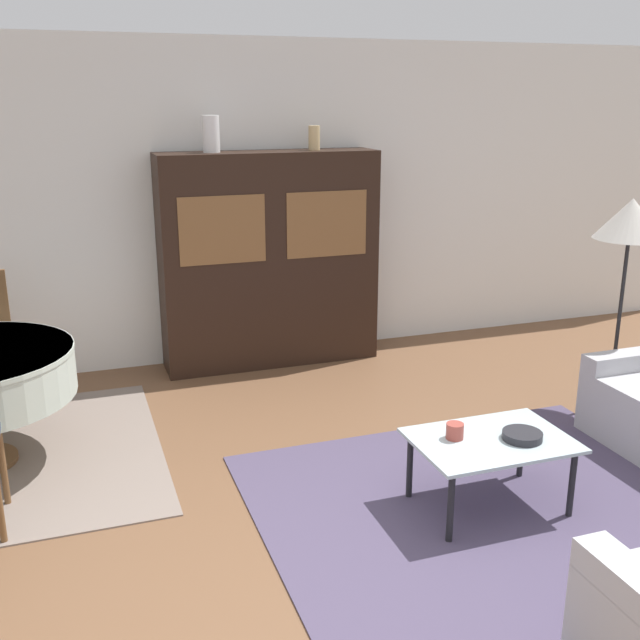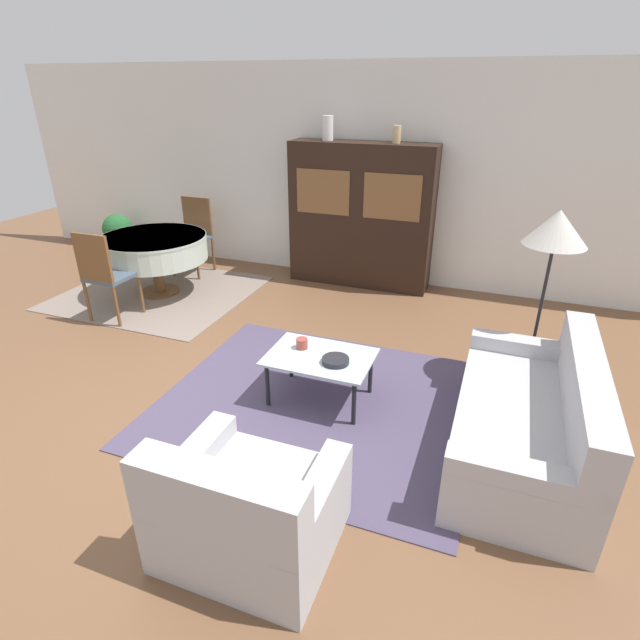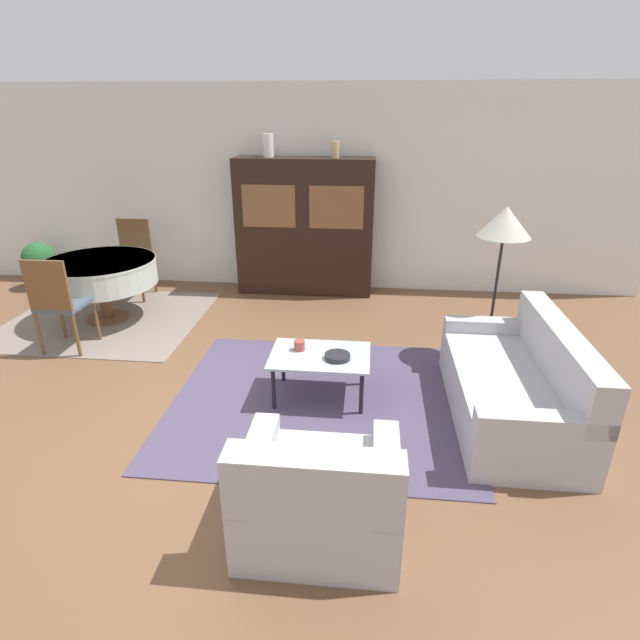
% 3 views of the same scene
% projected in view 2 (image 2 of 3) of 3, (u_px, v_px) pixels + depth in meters
% --- Properties ---
extents(ground_plane, '(14.00, 14.00, 0.00)m').
position_uv_depth(ground_plane, '(188.00, 415.00, 4.06)').
color(ground_plane, brown).
extents(wall_back, '(10.00, 0.06, 2.70)m').
position_uv_depth(wall_back, '(336.00, 175.00, 6.54)').
color(wall_back, white).
rests_on(wall_back, ground_plane).
extents(area_rug, '(2.57, 2.27, 0.01)m').
position_uv_depth(area_rug, '(317.00, 402.00, 4.22)').
color(area_rug, '#4C425B').
rests_on(area_rug, ground_plane).
extents(dining_rug, '(2.28, 2.04, 0.01)m').
position_uv_depth(dining_rug, '(159.00, 293.00, 6.41)').
color(dining_rug, gray).
rests_on(dining_rug, ground_plane).
extents(couch, '(0.88, 1.75, 0.82)m').
position_uv_depth(couch, '(530.00, 423.00, 3.49)').
color(couch, '#B2B2B7').
rests_on(couch, ground_plane).
extents(armchair, '(0.94, 0.82, 0.79)m').
position_uv_depth(armchair, '(247.00, 511.00, 2.78)').
color(armchair, '#B2B2B7').
rests_on(armchair, ground_plane).
extents(coffee_table, '(0.86, 0.60, 0.41)m').
position_uv_depth(coffee_table, '(320.00, 361.00, 4.11)').
color(coffee_table, black).
rests_on(coffee_table, area_rug).
extents(display_cabinet, '(1.83, 0.44, 1.80)m').
position_uv_depth(display_cabinet, '(361.00, 216.00, 6.37)').
color(display_cabinet, black).
rests_on(display_cabinet, ground_plane).
extents(dining_table, '(1.29, 1.29, 0.74)m').
position_uv_depth(dining_table, '(154.00, 248.00, 6.16)').
color(dining_table, brown).
rests_on(dining_table, dining_rug).
extents(dining_chair_near, '(0.44, 0.44, 1.02)m').
position_uv_depth(dining_chair_near, '(104.00, 271.00, 5.43)').
color(dining_chair_near, brown).
rests_on(dining_chair_near, dining_rug).
extents(dining_chair_far, '(0.44, 0.44, 1.02)m').
position_uv_depth(dining_chair_far, '(194.00, 231.00, 6.90)').
color(dining_chair_far, brown).
rests_on(dining_chair_far, dining_rug).
extents(floor_lamp, '(0.50, 0.50, 1.55)m').
position_uv_depth(floor_lamp, '(556.00, 233.00, 3.98)').
color(floor_lamp, black).
rests_on(floor_lamp, ground_plane).
extents(cup, '(0.10, 0.10, 0.09)m').
position_uv_depth(cup, '(302.00, 343.00, 4.19)').
color(cup, '#9E4238').
rests_on(cup, coffee_table).
extents(bowl, '(0.22, 0.22, 0.04)m').
position_uv_depth(bowl, '(336.00, 360.00, 3.98)').
color(bowl, '#232328').
rests_on(bowl, coffee_table).
extents(vase_tall, '(0.13, 0.13, 0.29)m').
position_uv_depth(vase_tall, '(328.00, 128.00, 6.07)').
color(vase_tall, white).
rests_on(vase_tall, display_cabinet).
extents(vase_short, '(0.09, 0.09, 0.20)m').
position_uv_depth(vase_short, '(397.00, 134.00, 5.81)').
color(vase_short, tan).
rests_on(vase_short, display_cabinet).
extents(potted_plant, '(0.45, 0.45, 0.66)m').
position_uv_depth(potted_plant, '(119.00, 234.00, 7.61)').
color(potted_plant, '#4C4C51').
rests_on(potted_plant, ground_plane).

